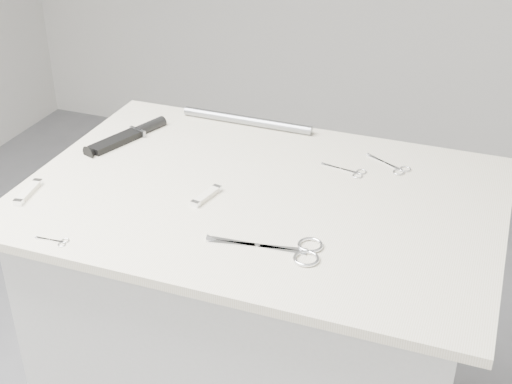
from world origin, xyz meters
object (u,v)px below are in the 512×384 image
(plinth, at_px, (260,359))
(pocket_knife_a, at_px, (28,192))
(sheathed_knife, at_px, (132,134))
(embroidery_scissors_a, at_px, (350,171))
(embroidery_scissors_b, at_px, (394,167))
(large_shears, at_px, (290,250))
(pocket_knife_b, at_px, (206,196))
(metal_rail, at_px, (247,120))
(tiny_scissors, at_px, (56,241))

(plinth, relative_size, pocket_knife_a, 8.94)
(sheathed_knife, bearing_deg, embroidery_scissors_a, -68.81)
(embroidery_scissors_b, height_order, pocket_knife_a, pocket_knife_a)
(large_shears, bearing_deg, embroidery_scissors_b, 66.08)
(plinth, bearing_deg, embroidery_scissors_b, 40.95)
(pocket_knife_b, bearing_deg, large_shears, -106.53)
(sheathed_knife, distance_m, metal_rail, 0.29)
(large_shears, height_order, embroidery_scissors_b, large_shears)
(sheathed_knife, relative_size, pocket_knife_a, 2.19)
(large_shears, distance_m, embroidery_scissors_a, 0.34)
(embroidery_scissors_a, bearing_deg, embroidery_scissors_b, 42.68)
(tiny_scissors, bearing_deg, pocket_knife_a, 136.15)
(tiny_scissors, distance_m, metal_rail, 0.64)
(embroidery_scissors_b, bearing_deg, pocket_knife_b, -111.52)
(tiny_scissors, height_order, metal_rail, metal_rail)
(large_shears, height_order, metal_rail, metal_rail)
(metal_rail, bearing_deg, sheathed_knife, -144.50)
(metal_rail, bearing_deg, embroidery_scissors_b, -14.36)
(plinth, height_order, embroidery_scissors_a, embroidery_scissors_a)
(embroidery_scissors_a, height_order, tiny_scissors, same)
(tiny_scissors, xyz_separation_m, sheathed_knife, (-0.09, 0.45, 0.01))
(large_shears, xyz_separation_m, pocket_knife_b, (-0.22, 0.12, 0.00))
(pocket_knife_b, height_order, metal_rail, metal_rail)
(large_shears, bearing_deg, metal_rail, 111.90)
(pocket_knife_b, bearing_deg, pocket_knife_a, 120.18)
(metal_rail, bearing_deg, plinth, -64.20)
(tiny_scissors, bearing_deg, pocket_knife_b, 47.19)
(embroidery_scissors_b, bearing_deg, pocket_knife_a, -121.04)
(embroidery_scissors_a, distance_m, sheathed_knife, 0.54)
(tiny_scissors, height_order, pocket_knife_b, pocket_knife_b)
(embroidery_scissors_b, relative_size, pocket_knife_a, 1.09)
(plinth, distance_m, pocket_knife_a, 0.68)
(embroidery_scissors_b, xyz_separation_m, metal_rail, (-0.39, 0.10, 0.01))
(pocket_knife_b, bearing_deg, plinth, -46.12)
(plinth, distance_m, tiny_scissors, 0.64)
(plinth, xyz_separation_m, large_shears, (0.12, -0.18, 0.47))
(plinth, height_order, metal_rail, metal_rail)
(sheathed_knife, bearing_deg, pocket_knife_a, -172.41)
(plinth, xyz_separation_m, pocket_knife_b, (-0.10, -0.06, 0.48))
(large_shears, xyz_separation_m, sheathed_knife, (-0.51, 0.33, 0.01))
(metal_rail, bearing_deg, large_shears, -60.87)
(sheathed_knife, height_order, pocket_knife_b, sheathed_knife)
(plinth, height_order, pocket_knife_a, pocket_knife_a)
(plinth, xyz_separation_m, tiny_scissors, (-0.30, -0.31, 0.47))
(plinth, height_order, large_shears, large_shears)
(pocket_knife_b, bearing_deg, sheathed_knife, 67.03)
(metal_rail, bearing_deg, pocket_knife_b, -81.94)
(plinth, distance_m, sheathed_knife, 0.63)
(pocket_knife_a, bearing_deg, pocket_knife_b, -80.95)
(pocket_knife_b, xyz_separation_m, metal_rail, (-0.05, 0.37, 0.01))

